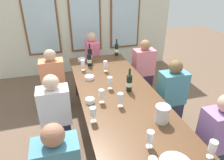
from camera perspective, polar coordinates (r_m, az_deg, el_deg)
The scene contains 25 objects.
ground_plane at distance 3.16m, azimuth 1.32°, elevation -14.95°, with size 12.00×12.00×0.00m, color brown.
back_wall_with_windows at distance 4.83m, azimuth -7.73°, elevation 18.99°, with size 4.20×0.10×2.90m.
dining_table at distance 2.75m, azimuth 1.47°, elevation -4.39°, with size 1.00×2.82×0.74m.
metal_pitcher at distance 2.21m, azimuth 13.85°, elevation -9.20°, with size 0.16×0.16×0.19m.
wine_bottle_0 at distance 3.63m, azimuth -6.20°, elevation 6.92°, with size 0.08×0.08×0.34m.
wine_bottle_1 at distance 3.49m, azimuth -6.34°, elevation 5.69°, with size 0.08×0.08×0.30m.
wine_bottle_2 at distance 2.70m, azimuth 4.84°, elevation -0.71°, with size 0.08×0.08×0.32m.
wine_bottle_3 at distance 3.94m, azimuth 1.28°, elevation 8.59°, with size 0.08×0.08×0.32m.
tasting_bowl_0 at distance 3.75m, azimuth -8.40°, elevation 5.66°, with size 0.15×0.15×0.04m, color white.
tasting_bowl_1 at distance 3.06m, azimuth -6.31°, elevation 0.68°, with size 0.14×0.14×0.05m, color white.
tasting_bowl_2 at distance 2.50m, azimuth -6.17°, elevation -5.73°, with size 0.11×0.11×0.05m, color white.
wine_glass_1 at distance 2.37m, azimuth 2.34°, elevation -4.87°, with size 0.07×0.07×0.17m.
wine_glass_2 at distance 2.15m, azimuth -5.33°, elevation -8.87°, with size 0.07×0.07×0.17m.
wine_glass_3 at distance 2.45m, azimuth -2.94°, elevation -3.85°, with size 0.07×0.07×0.17m.
wine_glass_4 at distance 1.89m, azimuth 10.64°, elevation -15.19°, with size 0.07×0.07×0.17m.
wine_glass_5 at distance 2.74m, azimuth -0.60°, elevation -0.28°, with size 0.07×0.07×0.17m.
wine_glass_6 at distance 3.26m, azimuth -1.85°, elevation 4.43°, with size 0.07×0.07×0.17m.
wine_glass_7 at distance 1.96m, azimuth 26.33°, elevation -16.37°, with size 0.07×0.07×0.17m.
wine_glass_8 at distance 3.33m, azimuth -8.17°, elevation 4.60°, with size 0.07×0.07×0.17m.
seated_person_0 at distance 3.53m, azimuth -15.93°, elevation -0.81°, with size 0.38×0.24×1.11m.
seated_person_1 at distance 3.90m, azimuth 8.71°, elevation 2.74°, with size 0.38×0.24×1.11m.
seated_person_3 at distance 2.55m, azimuth 27.04°, elevation -15.08°, with size 0.38×0.24×1.11m.
seated_person_4 at distance 2.72m, azimuth -15.35°, elevation -9.81°, with size 0.38×0.24×1.11m.
seated_person_5 at distance 3.12m, azimuth 16.16°, elevation -4.71°, with size 0.38×0.24×1.11m.
seated_person_6 at distance 4.36m, azimuth -5.45°, elevation 5.61°, with size 0.24×0.38×1.11m.
Camera 1 is at (-0.71, -2.23, 2.12)m, focal length 32.72 mm.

